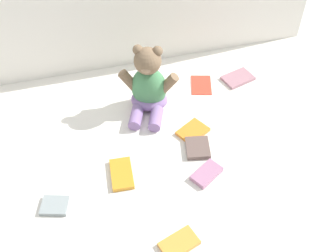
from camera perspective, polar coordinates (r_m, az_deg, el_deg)
ground_plane at (r=1.66m, az=-0.65°, el=0.13°), size 3.20×3.20×0.00m
teddy_bear at (r=1.66m, az=-2.72°, el=5.50°), size 0.24×0.25×0.30m
book_case_0 at (r=1.88m, az=9.68°, el=6.56°), size 0.15×0.12×0.01m
book_case_1 at (r=1.50m, az=-6.45°, el=-6.63°), size 0.09×0.14×0.02m
book_case_2 at (r=1.49m, az=5.39°, el=-6.62°), size 0.13×0.12×0.02m
book_case_3 at (r=1.83m, az=4.64°, el=5.73°), size 0.12×0.15×0.01m
book_case_4 at (r=1.47m, az=-15.45°, el=-10.60°), size 0.11×0.10×0.02m
book_case_5 at (r=1.35m, az=1.56°, el=-16.01°), size 0.14×0.11×0.02m
book_case_6 at (r=1.63m, az=3.47°, el=-0.76°), size 0.14×0.13×0.01m
book_case_7 at (r=1.57m, az=4.14°, el=-3.04°), size 0.11×0.12×0.02m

